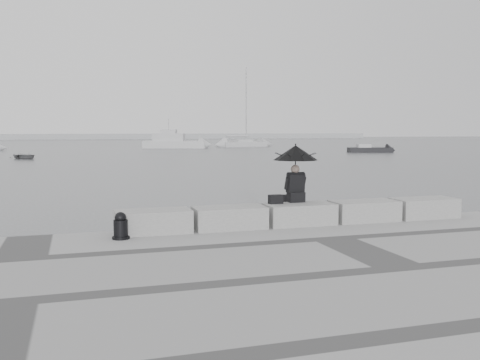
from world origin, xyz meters
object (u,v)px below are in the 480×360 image
object	(u,v)px
mooring_bollard	(121,228)
small_motorboat	(370,150)
sailboat_right	(244,144)
motor_cruiser	(175,142)
seated_person	(296,161)
dinghy	(25,156)

from	to	relation	value
mooring_bollard	small_motorboat	size ratio (longest dim) A/B	0.10
sailboat_right	motor_cruiser	distance (m)	12.46
mooring_bollard	seated_person	bearing A→B (deg)	10.84
seated_person	dinghy	bearing A→B (deg)	101.10
sailboat_right	seated_person	bearing A→B (deg)	-116.89
seated_person	mooring_bollard	world-z (taller)	seated_person
seated_person	small_motorboat	bearing A→B (deg)	55.81
small_motorboat	seated_person	bearing A→B (deg)	-109.49
mooring_bollard	motor_cruiser	xyz separation A→B (m)	(13.53, 69.06, 0.16)
small_motorboat	motor_cruiser	bearing A→B (deg)	144.86
mooring_bollard	dinghy	size ratio (longest dim) A/B	0.18
sailboat_right	small_motorboat	distance (m)	27.05
dinghy	seated_person	bearing A→B (deg)	-112.85
seated_person	motor_cruiser	world-z (taller)	motor_cruiser
motor_cruiser	small_motorboat	xyz separation A→B (m)	(19.97, -22.37, -0.57)
seated_person	sailboat_right	bearing A→B (deg)	71.84
seated_person	small_motorboat	xyz separation A→B (m)	(29.35, 45.89, -1.66)
motor_cruiser	dinghy	bearing A→B (deg)	-106.32
motor_cruiser	mooring_bollard	bearing A→B (deg)	-81.27
mooring_bollard	dinghy	bearing A→B (deg)	97.11
sailboat_right	small_motorboat	world-z (taller)	sailboat_right
sailboat_right	dinghy	bearing A→B (deg)	-146.76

